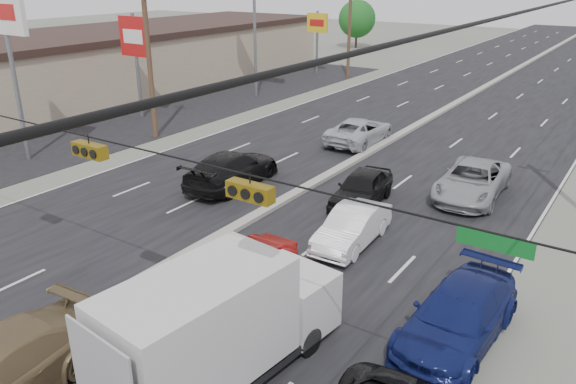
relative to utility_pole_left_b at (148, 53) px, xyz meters
The scene contains 20 objects.
ground 20.18m from the utility_pole_left_b, 50.19° to the right, with size 200.00×200.00×0.00m, color #606356.
road_surface 20.18m from the utility_pole_left_b, 50.19° to the left, with size 20.00×160.00×0.02m, color black.
center_median 20.16m from the utility_pole_left_b, 50.19° to the left, with size 0.50×160.00×0.20m, color gray.
strip_mall 17.03m from the utility_pole_left_b, 143.47° to the left, with size 12.00×42.00×4.60m, color tan.
parking_lot 12.10m from the utility_pole_left_b, 114.23° to the left, with size 10.00×42.00×0.02m, color black.
utility_pole_left_b is the anchor object (origin of this frame).
utility_pole_left_c 25.00m from the utility_pole_left_b, 90.00° to the left, with size 1.60×0.30×10.00m.
traffic_signals 20.45m from the utility_pole_left_b, 47.18° to the right, with size 25.00×0.30×0.54m.
pole_sign_near 7.68m from the utility_pole_left_b, 109.65° to the right, with size 3.50×0.25×9.00m.
pole_sign_mid 5.41m from the utility_pole_left_b, 146.31° to the left, with size 2.60×0.25×7.00m.
pole_sign_far 25.25m from the utility_pole_left_b, 97.97° to the left, with size 2.20×0.25×6.00m.
tree_left_far 46.01m from the utility_pole_left_b, 101.92° to the left, with size 4.80×4.80×6.12m.
box_truck 23.42m from the utility_pole_left_b, 39.69° to the right, with size 2.89×6.56×3.23m.
red_sedan 19.31m from the utility_pole_left_b, 34.40° to the right, with size 1.32×3.80×1.25m, color #AA0C0A.
queue_car_a 16.29m from the utility_pole_left_b, ahead, with size 1.79×4.44×1.51m, color black.
queue_car_b 18.59m from the utility_pole_left_b, 20.33° to the right, with size 1.49×4.28×1.41m, color white.
queue_car_c 19.70m from the utility_pole_left_b, ahead, with size 2.59×5.61×1.56m, color #96999D.
queue_car_d 24.59m from the utility_pole_left_b, 24.10° to the right, with size 2.17×5.33×1.55m, color #101953.
oncoming_near 10.93m from the utility_pole_left_b, 22.81° to the right, with size 2.30×5.65×1.64m, color black.
oncoming_far 13.23m from the utility_pole_left_b, 27.36° to the left, with size 2.50×5.43×1.51m, color #B4B6BC.
Camera 1 is at (12.98, -8.30, 9.60)m, focal length 35.00 mm.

